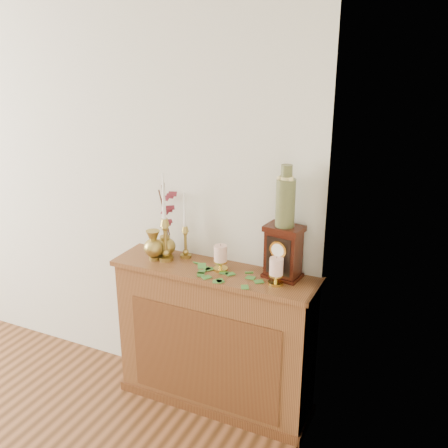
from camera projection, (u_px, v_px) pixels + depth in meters
The scene contains 10 objects.
console_shelf at pixel (214, 342), 3.21m from camera, with size 1.24×0.34×0.93m.
candlestick_left at pixel (165, 233), 3.11m from camera, with size 0.09×0.09×0.54m.
candlestick_center at pixel (185, 237), 3.16m from camera, with size 0.07×0.07×0.41m.
bud_vase at pixel (153, 246), 3.14m from camera, with size 0.12×0.12×0.19m.
ginger_jar at pixel (168, 221), 3.19m from camera, with size 0.20×0.21×0.48m.
pillar_candle_left at pixel (221, 257), 3.00m from camera, with size 0.08×0.08×0.16m.
pillar_candle_right at pixel (276, 270), 2.83m from camera, with size 0.09×0.09×0.16m.
ivy_garland at pixel (224, 276), 2.93m from camera, with size 0.50×0.19×0.08m.
mantel_clock at pixel (283, 253), 2.89m from camera, with size 0.22×0.17×0.31m.
ceramic_vase at pixel (286, 199), 2.79m from camera, with size 0.11×0.11×0.34m.
Camera 1 is at (2.64, -0.39, 2.21)m, focal length 42.00 mm.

